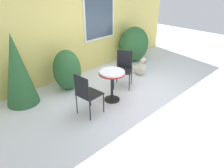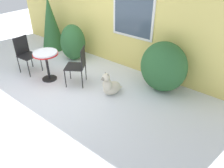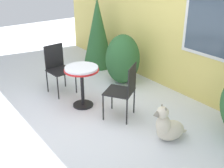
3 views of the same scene
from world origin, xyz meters
name	(u,v)px [view 3 (image 3 of 3)]	position (x,y,z in m)	size (l,w,h in m)	color
ground_plane	(83,123)	(0.00, 0.00, 0.00)	(16.00, 16.00, 0.00)	white
house_wall	(183,8)	(0.04, 2.20, 1.68)	(8.00, 0.10, 3.35)	#E5D16B
shrub_left	(123,59)	(-0.92, 1.57, 0.54)	(0.72, 0.74, 1.07)	#2D6033
evergreen_bush	(98,33)	(-2.11, 1.73, 0.85)	(0.75, 0.75, 1.69)	#2D6033
patio_table	(82,75)	(-0.52, 0.32, 0.62)	(0.62, 0.62, 0.77)	black
patio_chair_near_table	(124,89)	(0.26, 0.66, 0.54)	(0.62, 0.62, 0.96)	black
patio_chair_far_side	(58,67)	(-1.33, 0.26, 0.54)	(0.48, 0.48, 0.96)	black
dog	(168,127)	(1.16, 0.78, 0.22)	(0.41, 0.64, 0.60)	beige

